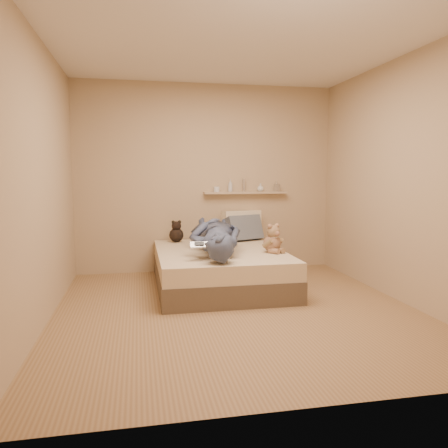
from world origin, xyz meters
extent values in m
plane|color=#97764E|center=(0.00, 0.00, 0.00)|extent=(3.80, 3.80, 0.00)
plane|color=silver|center=(0.00, 0.00, 2.60)|extent=(3.80, 3.80, 0.00)
plane|color=tan|center=(0.00, 1.90, 1.30)|extent=(3.60, 0.00, 3.60)
plane|color=tan|center=(0.00, -1.90, 1.30)|extent=(3.60, 0.00, 3.60)
plane|color=tan|center=(-1.80, 0.00, 1.30)|extent=(0.00, 3.80, 3.80)
plane|color=tan|center=(1.80, 0.00, 1.30)|extent=(0.00, 3.80, 3.80)
cube|color=brown|center=(0.00, 0.93, 0.12)|extent=(1.50, 1.90, 0.25)
cube|color=beige|center=(0.00, 0.93, 0.35)|extent=(1.48, 1.88, 0.20)
cube|color=silver|center=(-0.33, 0.34, 0.62)|extent=(0.20, 0.09, 0.07)
cube|color=black|center=(-0.33, 0.33, 0.64)|extent=(0.10, 0.05, 0.03)
sphere|color=#A27759|center=(0.58, 0.68, 0.55)|extent=(0.21, 0.21, 0.21)
sphere|color=#927450|center=(0.59, 0.66, 0.69)|extent=(0.15, 0.15, 0.15)
sphere|color=#976D52|center=(0.54, 0.64, 0.76)|extent=(0.06, 0.06, 0.06)
sphere|color=tan|center=(0.64, 0.68, 0.76)|extent=(0.06, 0.06, 0.06)
sphere|color=#90654F|center=(0.62, 0.60, 0.68)|extent=(0.06, 0.06, 0.06)
cylinder|color=olive|center=(0.51, 0.62, 0.57)|extent=(0.13, 0.14, 0.12)
cylinder|color=#90734D|center=(0.68, 0.69, 0.57)|extent=(0.07, 0.14, 0.12)
cylinder|color=#A47757|center=(0.57, 0.58, 0.48)|extent=(0.13, 0.15, 0.07)
cylinder|color=#8A6A4A|center=(0.66, 0.62, 0.48)|extent=(0.09, 0.15, 0.07)
cylinder|color=beige|center=(0.59, 0.66, 0.63)|extent=(0.14, 0.14, 0.02)
sphere|color=black|center=(-0.46, 1.66, 0.55)|extent=(0.19, 0.19, 0.19)
sphere|color=black|center=(-0.45, 1.65, 0.67)|extent=(0.13, 0.13, 0.13)
sphere|color=black|center=(-0.50, 1.64, 0.72)|extent=(0.05, 0.05, 0.05)
sphere|color=black|center=(-0.41, 1.65, 0.72)|extent=(0.05, 0.05, 0.05)
cube|color=beige|center=(0.47, 1.76, 0.65)|extent=(0.58, 0.31, 0.41)
cube|color=slate|center=(0.48, 1.62, 0.62)|extent=(0.55, 0.40, 0.37)
imported|color=#434A6A|center=(-0.07, 0.85, 0.65)|extent=(0.82, 1.75, 0.40)
cube|color=tan|center=(0.55, 1.84, 1.10)|extent=(1.20, 0.12, 0.03)
cylinder|color=white|center=(0.13, 1.84, 1.15)|extent=(0.08, 0.08, 0.07)
imported|color=silver|center=(0.33, 1.84, 1.20)|extent=(0.07, 0.07, 0.17)
cylinder|color=silver|center=(0.52, 1.84, 1.21)|extent=(0.04, 0.04, 0.18)
imported|color=silver|center=(0.76, 1.84, 1.17)|extent=(0.12, 0.12, 0.12)
imported|color=silver|center=(1.01, 1.84, 1.19)|extent=(0.08, 0.08, 0.15)
camera|label=1|loc=(-0.95, -4.17, 1.37)|focal=35.00mm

